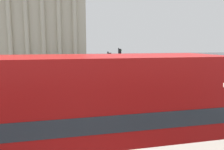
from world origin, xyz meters
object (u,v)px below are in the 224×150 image
object	(u,v)px
double_decker_bus	(52,121)
car_navy	(95,70)
traffic_light_near	(171,76)
car_silver	(17,83)
pedestrian_yellow	(15,72)
traffic_light_far	(119,61)
pedestrian_olive	(40,75)
plaza_building_left	(30,14)
traffic_light_mid	(109,67)

from	to	relation	value
double_decker_bus	car_navy	xyz separation A→B (m)	(4.96, 25.83, -1.62)
traffic_light_near	car_silver	size ratio (longest dim) A/B	0.86
car_silver	pedestrian_yellow	size ratio (longest dim) A/B	2.50
traffic_light_far	car_navy	world-z (taller)	traffic_light_far
double_decker_bus	car_navy	distance (m)	26.35
car_navy	car_silver	size ratio (longest dim) A/B	1.00
double_decker_bus	traffic_light_far	bearing A→B (deg)	76.42
traffic_light_far	pedestrian_olive	size ratio (longest dim) A/B	2.42
traffic_light_far	car_silver	world-z (taller)	traffic_light_far
double_decker_bus	car_silver	xyz separation A→B (m)	(-4.08, 16.27, -1.62)
car_silver	traffic_light_near	bearing A→B (deg)	-103.96
traffic_light_near	car_silver	distance (m)	14.87
plaza_building_left	car_navy	xyz separation A→B (m)	(11.44, -21.22, -10.41)
traffic_light_near	car_silver	world-z (taller)	traffic_light_near
traffic_light_near	pedestrian_yellow	world-z (taller)	traffic_light_near
plaza_building_left	traffic_light_near	xyz separation A→B (m)	(13.84, -40.13, -8.73)
traffic_light_far	pedestrian_yellow	size ratio (longest dim) A/B	2.42
traffic_light_mid	pedestrian_olive	size ratio (longest dim) A/B	2.30
pedestrian_yellow	plaza_building_left	bearing A→B (deg)	24.30
pedestrian_yellow	car_navy	bearing A→B (deg)	-53.69
traffic_light_mid	pedestrian_olive	distance (m)	10.47
car_silver	traffic_light_far	bearing A→B (deg)	-58.37
traffic_light_mid	pedestrian_yellow	size ratio (longest dim) A/B	2.30
double_decker_bus	traffic_light_far	world-z (taller)	double_decker_bus
traffic_light_mid	traffic_light_far	xyz separation A→B (m)	(2.35, 5.45, 0.12)
double_decker_bus	car_navy	world-z (taller)	double_decker_bus
car_silver	pedestrian_olive	bearing A→B (deg)	-0.28
traffic_light_mid	traffic_light_near	bearing A→B (deg)	-58.05
traffic_light_near	car_navy	distance (m)	19.13
plaza_building_left	car_navy	bearing A→B (deg)	-61.67
traffic_light_near	traffic_light_far	distance (m)	10.56
plaza_building_left	traffic_light_far	size ratio (longest dim) A/B	6.01
car_silver	pedestrian_olive	distance (m)	4.26
double_decker_bus	traffic_light_mid	world-z (taller)	double_decker_bus
traffic_light_far	car_silver	distance (m)	10.86
traffic_light_far	car_navy	xyz separation A→B (m)	(-1.58, 8.38, -1.94)
plaza_building_left	pedestrian_yellow	world-z (taller)	plaza_building_left
car_navy	pedestrian_yellow	xyz separation A→B (m)	(-10.48, -2.68, 0.26)
traffic_light_mid	car_navy	xyz separation A→B (m)	(0.76, 13.83, -1.82)
traffic_light_mid	car_navy	size ratio (longest dim) A/B	0.92
pedestrian_olive	pedestrian_yellow	world-z (taller)	pedestrian_olive
pedestrian_yellow	traffic_light_far	bearing A→B (deg)	-93.34
car_silver	traffic_light_mid	bearing A→B (deg)	-91.99
traffic_light_near	car_navy	world-z (taller)	traffic_light_near
pedestrian_yellow	pedestrian_olive	bearing A→B (deg)	-110.98
pedestrian_yellow	car_silver	bearing A→B (deg)	-146.22
traffic_light_far	pedestrian_yellow	distance (m)	13.45
traffic_light_far	pedestrian_yellow	bearing A→B (deg)	154.68
traffic_light_near	car_silver	xyz separation A→B (m)	(-11.44, 9.34, -1.68)
double_decker_bus	traffic_light_far	size ratio (longest dim) A/B	2.48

